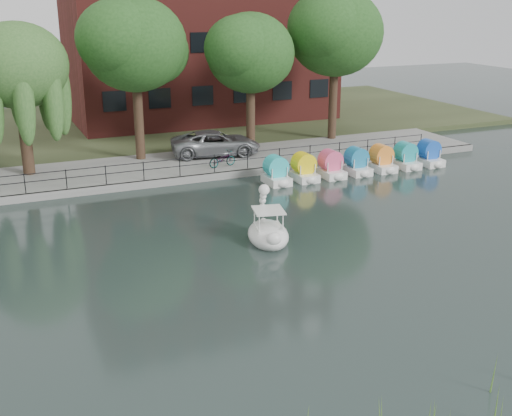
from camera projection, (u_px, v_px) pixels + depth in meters
ground_plane at (287, 275)px, 23.57m from camera, size 120.00×120.00×0.00m
promenade at (166, 168)px, 37.43m from camera, size 40.00×6.00×0.40m
kerb at (181, 180)px, 34.86m from camera, size 40.00×0.25×0.40m
land_strip at (116, 126)px, 49.62m from camera, size 60.00×22.00×0.36m
railing at (180, 163)px, 34.74m from camera, size 32.00×0.05×1.00m
apartment_building at (199, 1)px, 49.35m from camera, size 20.00×10.07×18.00m
willow_mid at (17, 66)px, 33.56m from camera, size 5.32×5.32×8.15m
broadleaf_center at (134, 45)px, 36.63m from camera, size 6.00×6.00×9.25m
broadleaf_right at (250, 54)px, 39.06m from camera, size 5.40×5.40×8.32m
broadleaf_far at (335, 33)px, 42.07m from camera, size 6.30×6.30×9.71m
minivan at (216, 141)px, 39.24m from camera, size 3.93×6.65×1.74m
bicycle at (222, 158)px, 36.71m from camera, size 0.93×1.80×1.00m
swan_boat at (268, 230)px, 26.63m from camera, size 2.21×2.94×2.24m
pedal_boat_row at (357, 163)px, 36.74m from camera, size 11.35×1.70×1.40m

